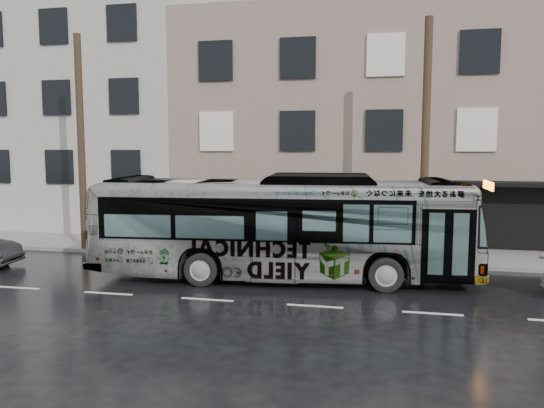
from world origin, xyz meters
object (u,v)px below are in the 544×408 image
at_px(utility_pole_front, 425,143).
at_px(bus, 282,227).
at_px(sign_post, 453,232).
at_px(utility_pole_rear, 81,143).

distance_m(utility_pole_front, bus, 6.30).
relative_size(utility_pole_front, sign_post, 3.75).
height_order(utility_pole_front, bus, utility_pole_front).
height_order(utility_pole_front, sign_post, utility_pole_front).
bearing_deg(sign_post, utility_pole_rear, 180.00).
bearing_deg(utility_pole_front, sign_post, 0.00).
bearing_deg(utility_pole_front, utility_pole_rear, 180.00).
xyz_separation_m(utility_pole_front, bus, (-4.83, -2.85, -2.86)).
bearing_deg(sign_post, utility_pole_front, 180.00).
bearing_deg(sign_post, bus, -154.34).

